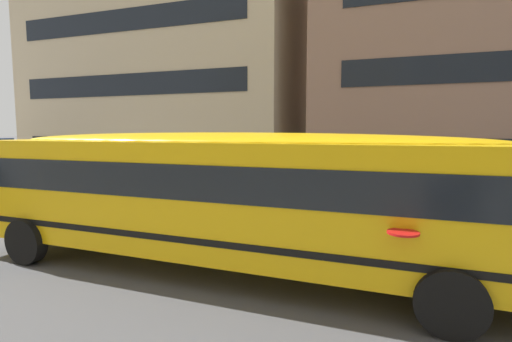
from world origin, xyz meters
TOP-DOWN VIEW (x-y plane):
  - ground_plane at (0.00, 0.00)m, footprint 400.00×400.00m
  - sidewalk_far at (0.00, 7.10)m, footprint 120.00×3.00m
  - lane_centreline at (0.00, 0.00)m, footprint 110.00×0.16m
  - school_bus at (1.97, -1.30)m, footprint 12.23×3.13m
  - apartment_block_far_left at (-8.12, 13.12)m, footprint 15.72×9.09m

SIDE VIEW (x-z plane):
  - ground_plane at x=0.00m, z-range 0.00..0.00m
  - lane_centreline at x=0.00m, z-range 0.00..0.01m
  - sidewalk_far at x=0.00m, z-range 0.00..0.01m
  - school_bus at x=1.97m, z-range 0.26..2.97m
  - apartment_block_far_left at x=-8.12m, z-range 0.00..19.70m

